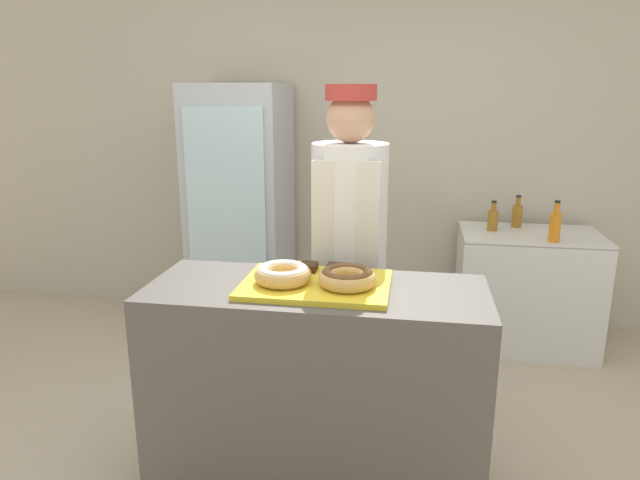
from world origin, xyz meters
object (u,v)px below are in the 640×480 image
at_px(serving_tray, 316,285).
at_px(donut_chocolate_glaze, 347,277).
at_px(donut_light_glaze, 283,273).
at_px(chest_freezer, 526,289).
at_px(beverage_fridge, 241,211).
at_px(bottle_orange, 555,226).
at_px(brownie_back_left, 307,267).
at_px(brownie_back_right, 337,268).
at_px(baker_person, 349,255).
at_px(bottle_amber, 493,219).
at_px(bottle_amber_b, 517,215).

distance_m(serving_tray, donut_chocolate_glaze, 0.15).
bearing_deg(donut_light_glaze, chest_freezer, 53.09).
bearing_deg(donut_chocolate_glaze, beverage_fridge, 119.53).
bearing_deg(bottle_orange, beverage_fridge, 174.42).
xyz_separation_m(donut_light_glaze, bottle_orange, (1.42, 1.55, -0.11)).
height_order(donut_light_glaze, beverage_fridge, beverage_fridge).
distance_m(brownie_back_left, chest_freezer, 2.11).
bearing_deg(brownie_back_right, baker_person, 89.12).
distance_m(chest_freezer, bottle_amber, 0.55).
bearing_deg(baker_person, chest_freezer, 46.79).
height_order(baker_person, bottle_orange, baker_person).
relative_size(donut_light_glaze, bottle_orange, 0.89).
relative_size(brownie_back_right, baker_person, 0.05).
relative_size(donut_light_glaze, brownie_back_left, 2.69).
relative_size(bottle_orange, bottle_amber_b, 1.18).
xyz_separation_m(serving_tray, bottle_orange, (1.29, 1.52, -0.05)).
relative_size(serving_tray, donut_chocolate_glaze, 2.57).
height_order(serving_tray, donut_light_glaze, donut_light_glaze).
height_order(brownie_back_left, beverage_fridge, beverage_fridge).
relative_size(donut_light_glaze, donut_chocolate_glaze, 1.00).
height_order(beverage_fridge, bottle_amber, beverage_fridge).
bearing_deg(bottle_amber, donut_light_glaze, -120.78).
bearing_deg(chest_freezer, brownie_back_right, -125.35).
xyz_separation_m(baker_person, beverage_fridge, (-0.94, 1.19, -0.05)).
xyz_separation_m(donut_chocolate_glaze, chest_freezer, (1.06, 1.77, -0.62)).
distance_m(donut_light_glaze, beverage_fridge, 1.91).
distance_m(donut_light_glaze, chest_freezer, 2.30).
xyz_separation_m(baker_person, bottle_amber_b, (1.04, 1.36, -0.04)).
xyz_separation_m(beverage_fridge, bottle_amber_b, (1.98, 0.17, 0.00)).
bearing_deg(bottle_amber, chest_freezer, -5.72).
bearing_deg(bottle_amber_b, donut_light_glaze, -122.93).
bearing_deg(brownie_back_left, donut_chocolate_glaze, -41.83).
height_order(donut_light_glaze, chest_freezer, donut_light_glaze).
bearing_deg(bottle_amber_b, serving_tray, -120.43).
distance_m(brownie_back_left, baker_person, 0.42).
relative_size(brownie_back_left, chest_freezer, 0.10).
bearing_deg(donut_chocolate_glaze, baker_person, 96.05).
bearing_deg(brownie_back_left, serving_tray, -65.77).
height_order(donut_chocolate_glaze, bottle_amber, donut_chocolate_glaze).
height_order(brownie_back_right, bottle_amber, bottle_amber).
height_order(brownie_back_left, bottle_orange, bottle_orange).
height_order(baker_person, bottle_amber, baker_person).
height_order(brownie_back_left, brownie_back_right, same).
bearing_deg(chest_freezer, donut_chocolate_glaze, -120.91).
xyz_separation_m(serving_tray, donut_light_glaze, (-0.13, -0.03, 0.05)).
distance_m(donut_chocolate_glaze, bottle_amber_b, 2.17).
relative_size(baker_person, bottle_orange, 6.70).
bearing_deg(bottle_amber, beverage_fridge, -178.96).
bearing_deg(serving_tray, baker_person, 82.30).
bearing_deg(bottle_amber_b, bottle_amber, -142.94).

